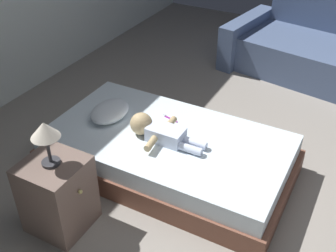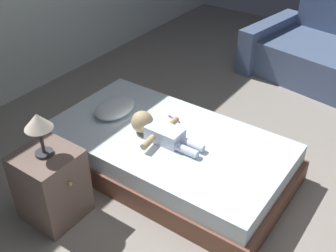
% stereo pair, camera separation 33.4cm
% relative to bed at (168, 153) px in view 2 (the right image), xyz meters
% --- Properties ---
extents(ground_plane, '(8.00, 8.00, 0.00)m').
position_rel_bed_xyz_m(ground_plane, '(0.02, -0.88, -0.17)').
color(ground_plane, gray).
extents(bed, '(1.13, 2.06, 0.35)m').
position_rel_bed_xyz_m(bed, '(0.00, 0.00, 0.00)').
color(bed, brown).
rests_on(bed, ground_plane).
extents(pillow, '(0.40, 0.29, 0.13)m').
position_rel_bed_xyz_m(pillow, '(0.00, 0.58, 0.24)').
color(pillow, silver).
rests_on(pillow, bed).
extents(baby, '(0.48, 0.66, 0.19)m').
position_rel_bed_xyz_m(baby, '(-0.07, 0.06, 0.25)').
color(baby, '#D3DFF9').
rests_on(baby, bed).
extents(toothbrush, '(0.05, 0.15, 0.02)m').
position_rel_bed_xyz_m(toothbrush, '(0.23, 0.11, 0.19)').
color(toothbrush, '#B434AC').
rests_on(toothbrush, bed).
extents(nightstand, '(0.41, 0.44, 0.57)m').
position_rel_bed_xyz_m(nightstand, '(-0.92, 0.39, 0.12)').
color(nightstand, '#705A51').
rests_on(nightstand, ground_plane).
extents(lamp, '(0.19, 0.19, 0.33)m').
position_rel_bed_xyz_m(lamp, '(-0.92, 0.39, 0.65)').
color(lamp, '#333338').
rests_on(lamp, nightstand).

